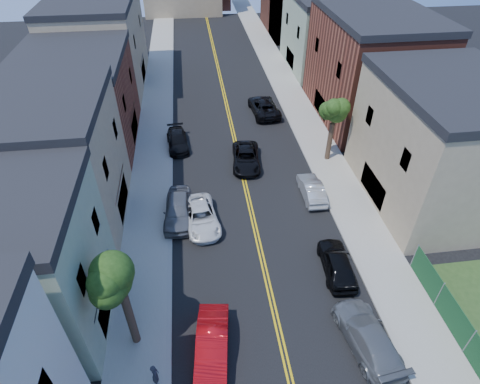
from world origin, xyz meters
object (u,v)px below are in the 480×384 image
object	(u,v)px
black_car_left	(177,141)
black_car_right	(337,263)
grey_car_left	(178,209)
silver_car_right	(312,189)
dark_car_right_far	(264,106)
pedestrian_left	(155,375)
black_suv_lane	(246,158)
grey_car_right	(368,337)
red_sedan	(212,345)
white_pickup	(201,217)

from	to	relation	value
black_car_left	black_car_right	bearing A→B (deg)	-63.55
grey_car_left	silver_car_right	distance (m)	10.61
black_car_right	dark_car_right_far	world-z (taller)	dark_car_right_far
grey_car_left	pedestrian_left	distance (m)	12.41
dark_car_right_far	black_suv_lane	world-z (taller)	dark_car_right_far
grey_car_left	dark_car_right_far	xyz separation A→B (m)	(9.30, 15.81, -0.06)
silver_car_right	black_suv_lane	xyz separation A→B (m)	(-4.54, 5.11, 0.01)
dark_car_right_far	grey_car_right	bearing A→B (deg)	87.35
black_car_left	pedestrian_left	size ratio (longest dim) A/B	2.97
black_car_left	red_sedan	bearing A→B (deg)	-90.17
white_pickup	black_suv_lane	size ratio (longest dim) A/B	0.98
dark_car_right_far	black_suv_lane	distance (m)	10.02
white_pickup	dark_car_right_far	distance (m)	18.34
red_sedan	grey_car_right	bearing A→B (deg)	2.90
black_car_right	dark_car_right_far	xyz separation A→B (m)	(-0.76, 22.29, 0.03)
grey_car_left	black_car_right	distance (m)	11.97
red_sedan	black_car_left	world-z (taller)	red_sedan
grey_car_left	dark_car_right_far	distance (m)	18.34
grey_car_left	pedestrian_left	size ratio (longest dim) A/B	3.24
dark_car_right_far	black_suv_lane	bearing A→B (deg)	66.61
red_sedan	grey_car_left	bearing A→B (deg)	105.82
red_sedan	grey_car_left	world-z (taller)	grey_car_left
red_sedan	silver_car_right	size ratio (longest dim) A/B	1.11
white_pickup	black_car_left	size ratio (longest dim) A/B	1.09
black_car_right	pedestrian_left	xyz separation A→B (m)	(-11.26, -5.87, 0.15)
dark_car_right_far	white_pickup	bearing A→B (deg)	61.20
red_sedan	silver_car_right	bearing A→B (deg)	61.41
grey_car_right	dark_car_right_far	distance (m)	27.51
grey_car_right	silver_car_right	distance (m)	12.93
red_sedan	grey_car_left	size ratio (longest dim) A/B	0.95
grey_car_left	black_car_left	xyz separation A→B (m)	(0.00, 10.14, -0.19)
black_car_left	dark_car_right_far	world-z (taller)	dark_car_right_far
red_sedan	black_car_left	size ratio (longest dim) A/B	1.04
grey_car_left	silver_car_right	world-z (taller)	grey_car_left
grey_car_left	red_sedan	bearing A→B (deg)	-77.79
red_sedan	black_car_right	world-z (taller)	red_sedan
grey_car_right	black_car_right	world-z (taller)	grey_car_right
grey_car_left	black_car_left	bearing A→B (deg)	93.49
pedestrian_left	dark_car_right_far	bearing A→B (deg)	-34.89
grey_car_right	black_car_right	size ratio (longest dim) A/B	1.19
white_pickup	black_car_left	world-z (taller)	white_pickup
black_car_right	grey_car_left	bearing A→B (deg)	-28.72
red_sedan	black_car_right	distance (m)	9.54
silver_car_right	black_suv_lane	world-z (taller)	black_suv_lane
white_pickup	black_car_right	bearing A→B (deg)	-41.10
dark_car_right_far	red_sedan	bearing A→B (deg)	70.05
grey_car_right	silver_car_right	world-z (taller)	grey_car_right
black_car_right	black_suv_lane	world-z (taller)	black_car_right
red_sedan	grey_car_right	distance (m)	8.35
grey_car_right	black_suv_lane	size ratio (longest dim) A/B	1.05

